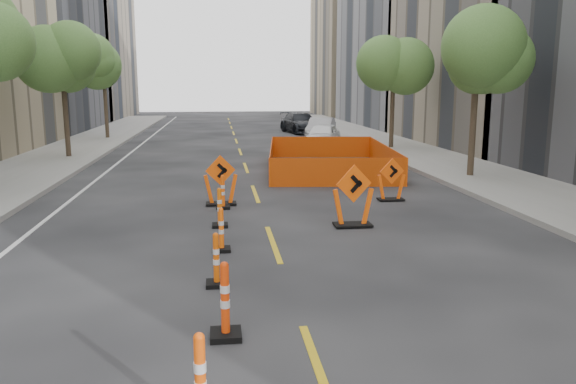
{
  "coord_description": "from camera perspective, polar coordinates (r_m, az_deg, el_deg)",
  "views": [
    {
      "loc": [
        -1.2,
        -8.24,
        3.54
      ],
      "look_at": [
        0.4,
        4.45,
        1.1
      ],
      "focal_mm": 35.0,
      "sensor_mm": 36.0,
      "label": 1
    }
  ],
  "objects": [
    {
      "name": "ground_plane",
      "position": [
        9.04,
        1.05,
        -12.24
      ],
      "size": [
        140.0,
        140.0,
        0.0
      ],
      "primitive_type": "plane",
      "color": "black"
    },
    {
      "name": "channelizer_2",
      "position": [
        8.08,
        -6.41,
        -10.86
      ],
      "size": [
        0.45,
        0.45,
        1.13
      ],
      "primitive_type": null,
      "color": "red",
      "rests_on": "ground"
    },
    {
      "name": "bld_left_d",
      "position": [
        50.12,
        -26.33,
        13.67
      ],
      "size": [
        12.0,
        16.0,
        14.0
      ],
      "primitive_type": "cube",
      "color": "#4C4C51",
      "rests_on": "ground"
    },
    {
      "name": "bld_right_e",
      "position": [
        69.41,
        8.3,
        14.37
      ],
      "size": [
        12.0,
        14.0,
        16.0
      ],
      "primitive_type": "cube",
      "color": "tan",
      "rests_on": "ground"
    },
    {
      "name": "chevron_sign_center",
      "position": [
        14.23,
        6.64,
        -0.38
      ],
      "size": [
        1.17,
        0.84,
        1.59
      ],
      "primitive_type": null,
      "rotation": [
        0.0,
        0.0,
        0.21
      ],
      "color": "#FE560A",
      "rests_on": "ground"
    },
    {
      "name": "sidewalk_right",
      "position": [
        22.92,
        19.35,
        1.49
      ],
      "size": [
        4.0,
        90.0,
        0.15
      ],
      "primitive_type": "cube",
      "color": "gray",
      "rests_on": "ground"
    },
    {
      "name": "bld_right_d",
      "position": [
        52.14,
        13.98,
        17.61
      ],
      "size": [
        12.0,
        18.0,
        20.0
      ],
      "primitive_type": "cube",
      "color": "gray",
      "rests_on": "ground"
    },
    {
      "name": "channelizer_3",
      "position": [
        10.13,
        -7.3,
        -6.81
      ],
      "size": [
        0.39,
        0.39,
        0.98
      ],
      "primitive_type": null,
      "color": "#D74F09",
      "rests_on": "ground"
    },
    {
      "name": "chevron_sign_left",
      "position": [
        16.83,
        -6.86,
        1.2
      ],
      "size": [
        1.12,
        0.83,
        1.51
      ],
      "primitive_type": null,
      "rotation": [
        0.0,
        0.0,
        0.25
      ],
      "color": "#F0520A",
      "rests_on": "ground"
    },
    {
      "name": "parked_car_far",
      "position": [
        42.57,
        1.3,
        7.04
      ],
      "size": [
        2.99,
        5.47,
        1.5
      ],
      "primitive_type": "imported",
      "rotation": [
        0.0,
        0.0,
        0.18
      ],
      "color": "black",
      "rests_on": "ground"
    },
    {
      "name": "channelizer_4",
      "position": [
        12.19,
        -6.79,
        -3.81
      ],
      "size": [
        0.38,
        0.38,
        0.96
      ],
      "primitive_type": null,
      "color": "#FF5A0A",
      "rests_on": "ground"
    },
    {
      "name": "channelizer_6",
      "position": [
        16.36,
        -6.63,
        0.03
      ],
      "size": [
        0.39,
        0.39,
        1.0
      ],
      "primitive_type": null,
      "color": "#FA530A",
      "rests_on": "ground"
    },
    {
      "name": "tree_r_c",
      "position": [
        31.74,
        10.68,
        12.4
      ],
      "size": [
        2.8,
        2.8,
        5.95
      ],
      "color": "#382B1E",
      "rests_on": "ground"
    },
    {
      "name": "tree_r_b",
      "position": [
        22.42,
        18.66,
        12.77
      ],
      "size": [
        2.8,
        2.8,
        5.95
      ],
      "color": "#382B1E",
      "rests_on": "ground"
    },
    {
      "name": "parked_car_near",
      "position": [
        32.16,
        3.53,
        5.73
      ],
      "size": [
        3.05,
        4.48,
        1.42
      ],
      "primitive_type": "imported",
      "rotation": [
        0.0,
        0.0,
        -0.37
      ],
      "color": "white",
      "rests_on": "ground"
    },
    {
      "name": "safety_fence",
      "position": [
        23.92,
        4.12,
        3.51
      ],
      "size": [
        5.73,
        8.75,
        1.03
      ],
      "primitive_type": null,
      "rotation": [
        0.0,
        0.0,
        -0.11
      ],
      "color": "#FF620D",
      "rests_on": "ground"
    },
    {
      "name": "bld_left_e",
      "position": [
        66.08,
        -21.82,
        15.66
      ],
      "size": [
        12.0,
        20.0,
        20.0
      ],
      "primitive_type": "cube",
      "color": "gray",
      "rests_on": "ground"
    },
    {
      "name": "bld_right_c",
      "position": [
        37.01,
        23.19,
        15.32
      ],
      "size": [
        12.0,
        16.0,
        14.0
      ],
      "primitive_type": "cube",
      "color": "gray",
      "rests_on": "ground"
    },
    {
      "name": "chevron_sign_right",
      "position": [
        17.66,
        10.46,
        1.26
      ],
      "size": [
        0.96,
        0.66,
        1.33
      ],
      "primitive_type": null,
      "rotation": [
        0.0,
        0.0,
        0.15
      ],
      "color": "#FF530A",
      "rests_on": "ground"
    },
    {
      "name": "channelizer_5",
      "position": [
        14.26,
        -6.96,
        -1.57
      ],
      "size": [
        0.4,
        0.4,
        1.01
      ],
      "primitive_type": null,
      "color": "#E85F09",
      "rests_on": "ground"
    },
    {
      "name": "tree_l_d",
      "position": [
        38.92,
        -18.23,
        11.72
      ],
      "size": [
        2.8,
        2.8,
        5.95
      ],
      "color": "#382B1E",
      "rests_on": "ground"
    },
    {
      "name": "tree_l_c",
      "position": [
        29.16,
        -21.97,
        11.97
      ],
      "size": [
        2.8,
        2.8,
        5.95
      ],
      "color": "#382B1E",
      "rests_on": "ground"
    },
    {
      "name": "channelizer_1",
      "position": [
        6.16,
        -8.89,
        -18.48
      ],
      "size": [
        0.42,
        0.42,
        1.08
      ],
      "primitive_type": null,
      "color": "#FD530A",
      "rests_on": "ground"
    },
    {
      "name": "parked_car_mid",
      "position": [
        37.4,
        3.38,
        6.44
      ],
      "size": [
        2.79,
        4.57,
        1.42
      ],
      "primitive_type": "imported",
      "rotation": [
        0.0,
        0.0,
        -0.32
      ],
      "color": "#ADACB2",
      "rests_on": "ground"
    }
  ]
}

